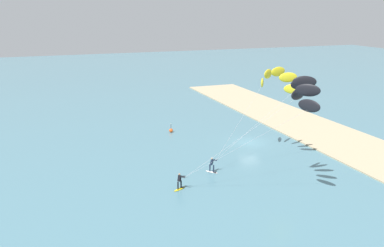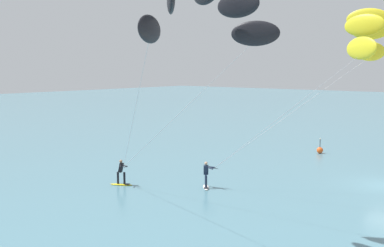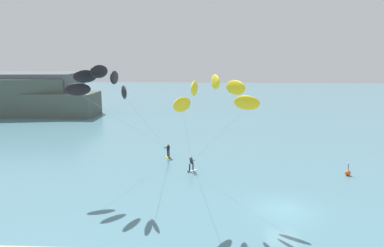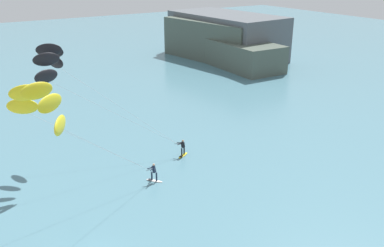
% 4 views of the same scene
% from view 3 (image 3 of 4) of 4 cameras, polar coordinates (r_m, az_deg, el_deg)
% --- Properties ---
extents(ground_plane, '(240.00, 240.00, 0.00)m').
position_cam_3_polar(ground_plane, '(28.99, 15.04, -13.73)').
color(ground_plane, slate).
extents(kitesurfer_nearshore, '(8.37, 13.17, 11.25)m').
position_cam_3_polar(kitesurfer_nearshore, '(30.51, -14.56, 6.24)').
color(kitesurfer_nearshore, yellow).
rests_on(kitesurfer_nearshore, ground).
extents(kitesurfer_mid_water, '(6.52, 11.20, 10.69)m').
position_cam_3_polar(kitesurfer_mid_water, '(25.90, 3.67, 4.50)').
color(kitesurfer_mid_water, white).
rests_on(kitesurfer_mid_water, ground).
extents(marker_buoy, '(0.56, 0.56, 1.38)m').
position_cam_3_polar(marker_buoy, '(38.65, 24.43, -7.43)').
color(marker_buoy, '#EA5119').
rests_on(marker_buoy, ground).
extents(distant_headland, '(28.90, 15.49, 8.25)m').
position_cam_3_polar(distant_headland, '(78.43, -26.29, 4.12)').
color(distant_headland, '#4C564C').
rests_on(distant_headland, ground).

